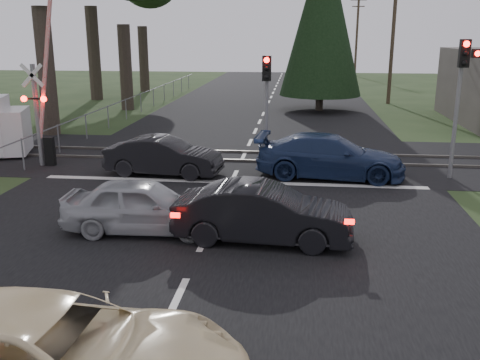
# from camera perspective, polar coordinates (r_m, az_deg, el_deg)

# --- Properties ---
(ground) EXTENTS (120.00, 120.00, 0.00)m
(ground) POSITION_cam_1_polar(r_m,az_deg,el_deg) (10.57, -6.65, -12.35)
(ground) COLOR #223618
(ground) RESTS_ON ground
(road) EXTENTS (14.00, 100.00, 0.01)m
(road) POSITION_cam_1_polar(r_m,az_deg,el_deg) (19.83, -0.27, 1.16)
(road) COLOR black
(road) RESTS_ON ground
(rail_corridor) EXTENTS (120.00, 8.00, 0.01)m
(rail_corridor) POSITION_cam_1_polar(r_m,az_deg,el_deg) (21.76, 0.34, 2.46)
(rail_corridor) COLOR black
(rail_corridor) RESTS_ON ground
(stop_line) EXTENTS (13.00, 0.35, 0.00)m
(stop_line) POSITION_cam_1_polar(r_m,az_deg,el_deg) (18.11, -0.92, -0.22)
(stop_line) COLOR silver
(stop_line) RESTS_ON ground
(rail_near) EXTENTS (120.00, 0.12, 0.10)m
(rail_near) POSITION_cam_1_polar(r_m,az_deg,el_deg) (20.98, 0.11, 2.08)
(rail_near) COLOR #59544C
(rail_near) RESTS_ON ground
(rail_far) EXTENTS (120.00, 0.12, 0.10)m
(rail_far) POSITION_cam_1_polar(r_m,az_deg,el_deg) (22.53, 0.55, 3.02)
(rail_far) COLOR #59544C
(rail_far) RESTS_ON ground
(crossing_signal) EXTENTS (1.62, 0.38, 6.96)m
(crossing_signal) POSITION_cam_1_polar(r_m,az_deg,el_deg) (21.32, -20.31, 6.83)
(crossing_signal) COLOR slate
(crossing_signal) RESTS_ON ground
(traffic_signal_right) EXTENTS (0.68, 0.48, 4.70)m
(traffic_signal_right) POSITION_cam_1_polar(r_m,az_deg,el_deg) (19.38, 22.62, 9.59)
(traffic_signal_right) COLOR slate
(traffic_signal_right) RESTS_ON ground
(traffic_signal_center) EXTENTS (0.32, 0.48, 4.10)m
(traffic_signal_center) POSITION_cam_1_polar(r_m,az_deg,el_deg) (19.91, 2.85, 9.39)
(traffic_signal_center) COLOR slate
(traffic_signal_center) RESTS_ON ground
(utility_pole_mid) EXTENTS (1.80, 0.26, 9.00)m
(utility_pole_mid) POSITION_cam_1_polar(r_m,az_deg,el_deg) (39.59, 16.00, 14.65)
(utility_pole_mid) COLOR #4C3D2D
(utility_pole_mid) RESTS_ON ground
(utility_pole_far) EXTENTS (1.80, 0.26, 9.00)m
(utility_pole_far) POSITION_cam_1_polar(r_m,az_deg,el_deg) (64.40, 12.36, 14.99)
(utility_pole_far) COLOR #4C3D2D
(utility_pole_far) RESTS_ON ground
(conifer_tree) EXTENTS (5.20, 5.20, 11.00)m
(conifer_tree) POSITION_cam_1_polar(r_m,az_deg,el_deg) (35.13, 8.82, 17.08)
(conifer_tree) COLOR #473D33
(conifer_tree) RESTS_ON ground
(fence_left) EXTENTS (0.10, 36.00, 1.20)m
(fence_left) POSITION_cam_1_polar(r_m,az_deg,el_deg) (33.50, -11.21, 6.77)
(fence_left) COLOR slate
(fence_left) RESTS_ON ground
(cream_coupe) EXTENTS (5.42, 2.67, 1.48)m
(cream_coupe) POSITION_cam_1_polar(r_m,az_deg,el_deg) (7.87, -19.51, -17.57)
(cream_coupe) COLOR beige
(cream_coupe) RESTS_ON ground
(dark_hatchback) EXTENTS (4.36, 1.77, 1.41)m
(dark_hatchback) POSITION_cam_1_polar(r_m,az_deg,el_deg) (12.89, 2.50, -3.59)
(dark_hatchback) COLOR black
(dark_hatchback) RESTS_ON ground
(silver_car) EXTENTS (4.06, 1.77, 1.36)m
(silver_car) POSITION_cam_1_polar(r_m,az_deg,el_deg) (13.73, -10.34, -2.74)
(silver_car) COLOR #9B9EA3
(silver_car) RESTS_ON ground
(blue_sedan) EXTENTS (5.29, 2.50, 1.49)m
(blue_sedan) POSITION_cam_1_polar(r_m,az_deg,el_deg) (18.88, 9.57, 2.52)
(blue_sedan) COLOR #19284C
(blue_sedan) RESTS_ON ground
(dark_car_far) EXTENTS (4.23, 1.84, 1.35)m
(dark_car_far) POSITION_cam_1_polar(r_m,az_deg,el_deg) (19.10, -8.12, 2.51)
(dark_car_far) COLOR black
(dark_car_far) RESTS_ON ground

